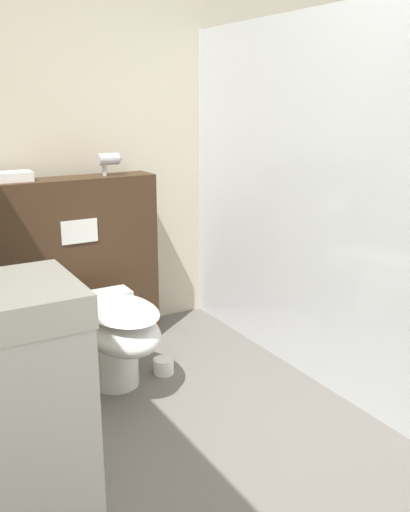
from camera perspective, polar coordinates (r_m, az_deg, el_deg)
The scene contains 7 objects.
wall_back at distance 3.85m, azimuth -9.14°, elevation 10.91°, with size 8.00×0.06×2.50m.
partition_panel at distance 3.63m, azimuth -12.80°, elevation -0.91°, with size 1.02×0.24×1.09m.
shower_glass at distance 3.22m, azimuth 9.22°, elevation 5.42°, with size 0.04×2.19×1.99m.
toilet at distance 3.14m, azimuth -8.77°, elevation -7.66°, with size 0.38×0.72×0.49m.
hair_drier at distance 3.56m, azimuth -9.52°, elevation 9.48°, with size 0.16×0.07×0.14m.
folded_towel at distance 3.45m, azimuth -18.82°, elevation 7.52°, with size 0.23×0.13×0.06m.
spare_toilet_roll at distance 3.38m, azimuth -4.17°, elevation -10.93°, with size 0.12×0.12×0.09m.
Camera 1 is at (-1.38, -1.21, 1.55)m, focal length 40.00 mm.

